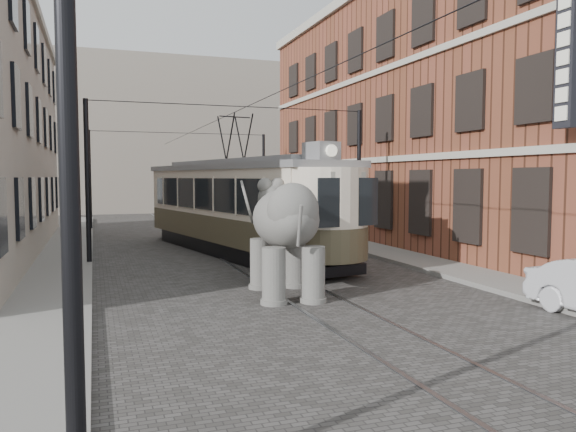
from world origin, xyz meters
name	(u,v)px	position (x,y,z in m)	size (l,w,h in m)	color
ground	(290,286)	(0.00, 0.00, 0.00)	(120.00, 120.00, 0.00)	#464240
tram_rails	(290,286)	(0.00, 0.00, 0.01)	(1.54, 80.00, 0.02)	slate
sidewalk_right	(461,272)	(6.00, 0.00, 0.07)	(2.00, 60.00, 0.15)	slate
sidewalk_left	(51,300)	(-6.50, 0.00, 0.07)	(2.00, 60.00, 0.15)	slate
brick_building	(437,121)	(11.00, 9.00, 6.00)	(8.00, 26.00, 12.00)	brown
distant_block	(152,137)	(0.00, 40.00, 7.00)	(28.00, 10.00, 14.00)	#A19585
catenary	(240,183)	(-0.20, 5.00, 3.00)	(11.00, 30.20, 6.00)	black
tram	(235,185)	(0.19, 7.37, 2.87)	(2.99, 14.48, 5.75)	beige
elephant	(285,236)	(-0.52, -1.12, 1.61)	(2.90, 5.26, 3.22)	#5E5C57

